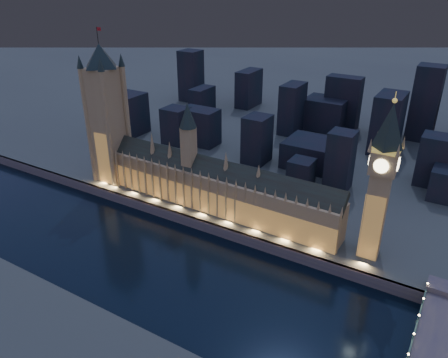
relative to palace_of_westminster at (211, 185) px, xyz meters
The scene contains 8 objects.
ground_plane 67.95m from the palace_of_westminster, 80.35° to the right, with size 2000.00×2000.00×0.00m, color black.
north_bank 458.93m from the palace_of_westminster, 88.69° to the left, with size 2000.00×960.00×8.00m, color #3E4443.
embankment_wall 32.26m from the palace_of_westminster, 63.16° to the right, with size 2000.00×2.50×8.00m, color #444257.
palace_of_westminster is the anchor object (origin of this frame).
victoria_tower 108.61m from the palace_of_westminster, behind, with size 31.68×31.68×124.62m.
elizabeth_tower 125.01m from the palace_of_westminster, ahead, with size 18.00×18.00×104.58m.
westminster_bridge 178.16m from the palace_of_westminster, 21.61° to the right, with size 18.68×113.00×15.90m.
city_backdrop 190.43m from the palace_of_westminster, 76.68° to the left, with size 479.09×215.63×77.32m.
Camera 1 is at (146.97, -182.18, 171.71)m, focal length 35.00 mm.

